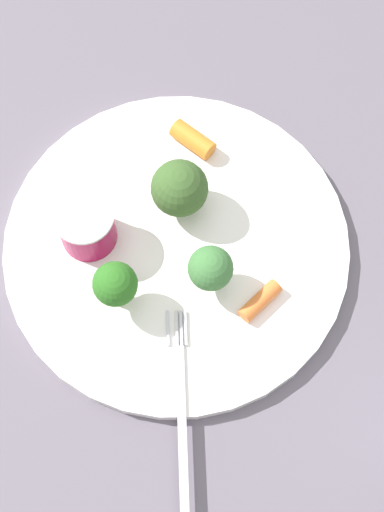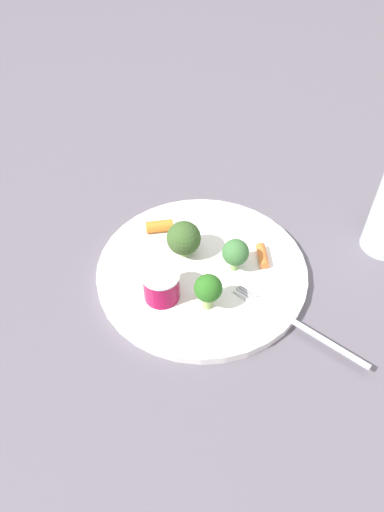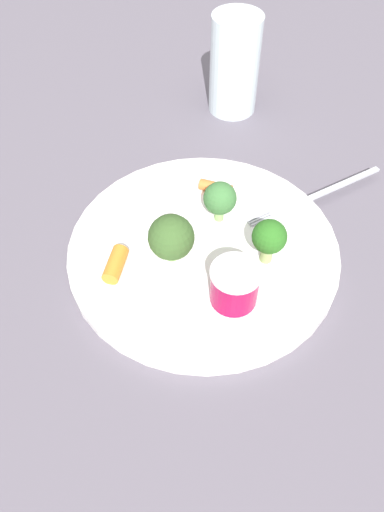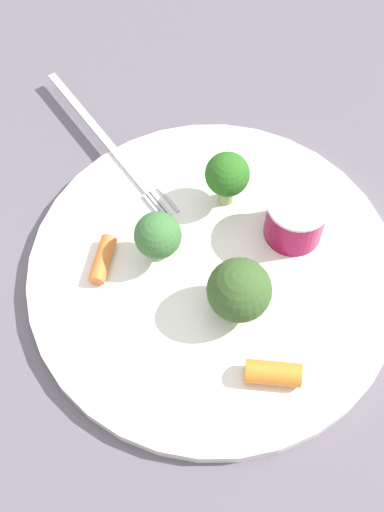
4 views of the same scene
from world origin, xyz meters
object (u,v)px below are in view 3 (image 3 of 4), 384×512
Objects in this scene: plate at (203,250)px; broccoli_floret_2 at (269,238)px; broccoli_floret_0 at (220,199)px; drinking_glass at (235,65)px; broccoli_floret_1 at (171,237)px; sauce_cup at (234,285)px; fork at (315,196)px; carrot_stick_0 at (216,187)px; carrot_stick_1 at (115,264)px.

broccoli_floret_2 reaches higher than plate.
drinking_glass is at bearing -119.45° from broccoli_floret_0.
broccoli_floret_1 and broccoli_floret_2 have the same top height.
broccoli_floret_0 reaches higher than plate.
sauce_cup is 0.26× the size of fork.
carrot_stick_0 is 0.21× the size of fork.
carrot_stick_0 is at bearing -109.93° from broccoli_floret_0.
plate is 5.42× the size of broccoli_floret_2.
broccoli_floret_0 is at bearing -74.11° from broccoli_floret_2.
carrot_stick_0 is at bearing -108.14° from sauce_cup.
broccoli_floret_1 is 0.29× the size of fork.
plate is at bearing 43.44° from broccoli_floret_0.
sauce_cup is 1.23× the size of carrot_stick_1.
plate is 7.30× the size of carrot_stick_1.
broccoli_floret_2 reaches higher than carrot_stick_1.
drinking_glass is at bearing -89.13° from fork.
carrot_stick_0 is at bearing -155.22° from carrot_stick_1.
broccoli_floret_2 is 0.28m from drinking_glass.
broccoli_floret_2 is 0.41× the size of drinking_glass.
broccoli_floret_1 reaches higher than sauce_cup.
broccoli_floret_2 is 1.35× the size of carrot_stick_1.
broccoli_floret_0 reaches higher than sauce_cup.
drinking_glass is (-0.23, -0.22, 0.04)m from carrot_stick_1.
broccoli_floret_0 is 1.28× the size of carrot_stick_0.
sauce_cup is 0.17m from fork.
drinking_glass reaches higher than broccoli_floret_1.
sauce_cup is at bearing 30.50° from broccoli_floret_2.
drinking_glass reaches higher than plate.
broccoli_floret_1 is 0.41× the size of drinking_glass.
plate is 0.08m from carrot_stick_0.
plate is 7.47× the size of carrot_stick_0.
broccoli_floret_2 is at bearing 162.14° from carrot_stick_1.
broccoli_floret_1 is 1.01× the size of broccoli_floret_2.
carrot_stick_1 is 0.32m from drinking_glass.
carrot_stick_1 is at bearing 24.78° from carrot_stick_0.
broccoli_floret_1 is (0.07, 0.03, -0.00)m from broccoli_floret_0.
broccoli_floret_2 is 0.29× the size of fork.
carrot_stick_0 is 0.98× the size of carrot_stick_1.
broccoli_floret_2 is at bearing -149.50° from sauce_cup.
broccoli_floret_1 is 0.10m from broccoli_floret_2.
drinking_glass reaches higher than broccoli_floret_2.
sauce_cup is (0.00, 0.07, 0.03)m from plate.
sauce_cup is 0.15m from carrot_stick_0.
broccoli_floret_1 reaches higher than fork.
broccoli_floret_2 is (-0.02, 0.07, 0.00)m from broccoli_floret_0.
sauce_cup is 0.37× the size of drinking_glass.
carrot_stick_1 is at bearing -39.66° from sauce_cup.
broccoli_floret_1 is (0.03, -0.00, 0.03)m from plate.
sauce_cup is at bearing 64.38° from drinking_glass.
broccoli_floret_2 is (-0.05, 0.04, 0.04)m from plate.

